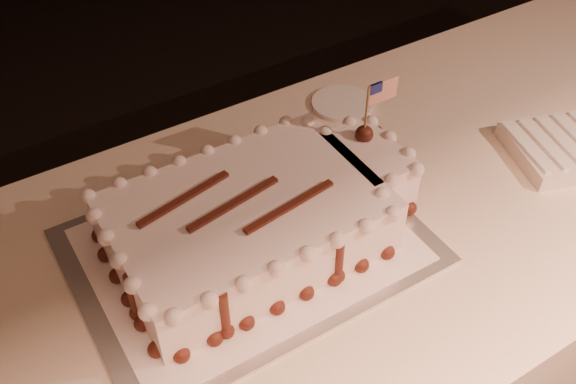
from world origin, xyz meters
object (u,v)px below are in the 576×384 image
banquet_table (324,339)px  side_plate (342,104)px  cake_board (248,246)px  sheet_cake (263,216)px  napkin_stack (574,146)px

banquet_table → side_plate: side_plate is taller
cake_board → sheet_cake: 0.07m
napkin_stack → side_plate: napkin_stack is taller
cake_board → napkin_stack: size_ratio=1.98×
sheet_cake → napkin_stack: size_ratio=1.88×
banquet_table → side_plate: size_ratio=18.04×
cake_board → sheet_cake: sheet_cake is taller
cake_board → side_plate: bearing=34.2°
cake_board → napkin_stack: napkin_stack is taller
banquet_table → cake_board: cake_board is taller
cake_board → sheet_cake: bearing=0.4°
cake_board → side_plate: size_ratio=4.32×
sheet_cake → side_plate: sheet_cake is taller
banquet_table → napkin_stack: 0.65m
napkin_stack → side_plate: size_ratio=2.19×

